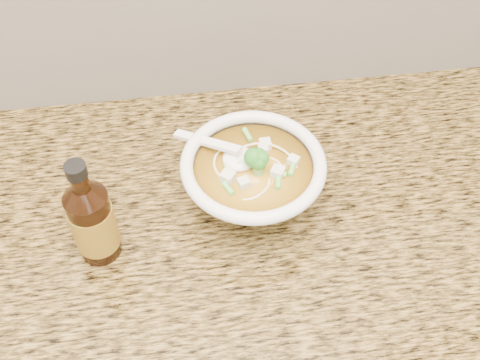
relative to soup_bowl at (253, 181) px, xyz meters
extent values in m
cube|color=#321A0F|center=(-0.12, -0.04, -0.52)|extent=(4.00, 0.65, 0.86)
cube|color=olive|center=(-0.12, -0.04, -0.07)|extent=(4.00, 0.68, 0.04)
cylinder|color=white|center=(0.00, 0.00, -0.05)|extent=(0.09, 0.09, 0.01)
torus|color=white|center=(0.00, 0.00, 0.04)|extent=(0.22, 0.22, 0.02)
torus|color=beige|center=(0.02, 0.02, 0.03)|extent=(0.12, 0.12, 0.00)
torus|color=beige|center=(0.00, 0.01, 0.03)|extent=(0.16, 0.16, 0.00)
torus|color=beige|center=(0.01, 0.00, 0.03)|extent=(0.08, 0.08, 0.00)
torus|color=beige|center=(-0.02, 0.00, 0.03)|extent=(0.07, 0.07, 0.00)
torus|color=beige|center=(-0.01, -0.01, 0.02)|extent=(0.06, 0.06, 0.00)
torus|color=beige|center=(-0.01, 0.01, 0.02)|extent=(0.07, 0.07, 0.00)
torus|color=beige|center=(0.01, 0.00, 0.02)|extent=(0.14, 0.14, 0.00)
torus|color=beige|center=(-0.01, -0.01, 0.02)|extent=(0.08, 0.08, 0.00)
torus|color=beige|center=(0.00, -0.01, 0.02)|extent=(0.07, 0.07, 0.00)
torus|color=beige|center=(-0.01, 0.00, 0.02)|extent=(0.08, 0.08, 0.00)
cube|color=silver|center=(0.03, -0.03, 0.04)|extent=(0.02, 0.02, 0.02)
cube|color=silver|center=(-0.05, 0.03, 0.04)|extent=(0.02, 0.02, 0.02)
cube|color=silver|center=(-0.06, -0.01, 0.04)|extent=(0.02, 0.02, 0.02)
cube|color=silver|center=(-0.01, -0.03, 0.04)|extent=(0.03, 0.03, 0.02)
cube|color=silver|center=(-0.06, -0.01, 0.04)|extent=(0.02, 0.02, 0.02)
cube|color=silver|center=(-0.03, 0.03, 0.04)|extent=(0.02, 0.02, 0.01)
cube|color=silver|center=(0.00, -0.02, 0.04)|extent=(0.02, 0.02, 0.02)
cube|color=silver|center=(-0.02, -0.05, 0.04)|extent=(0.02, 0.02, 0.02)
ellipsoid|color=#196014|center=(0.01, -0.01, 0.05)|extent=(0.04, 0.04, 0.04)
cylinder|color=#6CD351|center=(-0.03, 0.02, 0.04)|extent=(0.02, 0.02, 0.01)
cylinder|color=#6CD351|center=(-0.02, -0.03, 0.04)|extent=(0.02, 0.02, 0.01)
cylinder|color=#6CD351|center=(-0.01, 0.04, 0.04)|extent=(0.02, 0.02, 0.01)
cylinder|color=#6CD351|center=(-0.02, -0.04, 0.04)|extent=(0.02, 0.02, 0.01)
cylinder|color=#6CD351|center=(-0.02, -0.03, 0.04)|extent=(0.01, 0.02, 0.01)
cylinder|color=#6CD351|center=(-0.02, 0.04, 0.04)|extent=(0.01, 0.02, 0.01)
ellipsoid|color=white|center=(-0.02, 0.02, 0.04)|extent=(0.05, 0.05, 0.02)
cube|color=white|center=(-0.06, 0.05, 0.04)|extent=(0.10, 0.08, 0.03)
cylinder|color=#311506|center=(-0.24, -0.06, 0.01)|extent=(0.08, 0.08, 0.13)
cylinder|color=#311506|center=(-0.24, -0.06, 0.11)|extent=(0.03, 0.03, 0.03)
cylinder|color=black|center=(-0.24, -0.06, 0.13)|extent=(0.04, 0.04, 0.02)
cylinder|color=red|center=(-0.24, -0.06, 0.01)|extent=(0.08, 0.08, 0.08)
camera|label=1|loc=(-0.10, -0.58, 0.72)|focal=45.00mm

